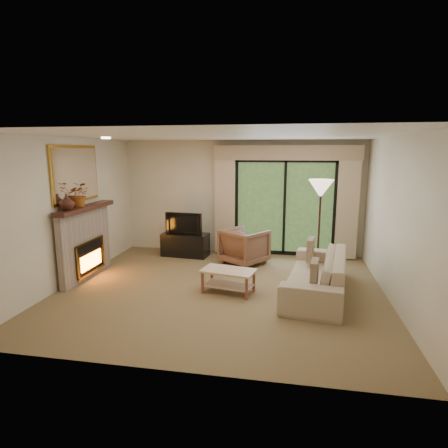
% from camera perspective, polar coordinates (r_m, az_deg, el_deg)
% --- Properties ---
extents(floor, '(5.50, 5.50, 0.00)m').
position_cam_1_polar(floor, '(6.58, -0.48, -9.94)').
color(floor, olive).
rests_on(floor, ground).
extents(ceiling, '(5.50, 5.50, 0.00)m').
position_cam_1_polar(ceiling, '(6.15, -0.52, 13.31)').
color(ceiling, white).
rests_on(ceiling, ground).
extents(wall_back, '(5.00, 0.00, 5.00)m').
position_cam_1_polar(wall_back, '(8.68, 2.63, 4.05)').
color(wall_back, beige).
rests_on(wall_back, ground).
extents(wall_front, '(5.00, 0.00, 5.00)m').
position_cam_1_polar(wall_front, '(3.87, -7.53, -4.94)').
color(wall_front, beige).
rests_on(wall_front, ground).
extents(wall_left, '(0.00, 5.00, 5.00)m').
position_cam_1_polar(wall_left, '(7.27, -22.33, 1.85)').
color(wall_left, beige).
rests_on(wall_left, ground).
extents(wall_right, '(0.00, 5.00, 5.00)m').
position_cam_1_polar(wall_right, '(6.33, 24.77, 0.40)').
color(wall_right, beige).
rests_on(wall_right, ground).
extents(fireplace, '(0.24, 1.70, 1.37)m').
position_cam_1_polar(fireplace, '(7.48, -20.39, -2.57)').
color(fireplace, gray).
rests_on(fireplace, floor).
extents(mirror, '(0.07, 1.45, 1.02)m').
position_cam_1_polar(mirror, '(7.35, -21.63, 7.11)').
color(mirror, '#BB8A31').
rests_on(mirror, wall_left).
extents(sliding_door, '(2.26, 0.10, 2.16)m').
position_cam_1_polar(sliding_door, '(8.58, 9.21, 2.48)').
color(sliding_door, black).
rests_on(sliding_door, floor).
extents(curtain_left, '(0.45, 0.18, 2.35)m').
position_cam_1_polar(curtain_left, '(8.59, 0.16, 3.31)').
color(curtain_left, tan).
rests_on(curtain_left, floor).
extents(curtain_right, '(0.45, 0.18, 2.35)m').
position_cam_1_polar(curtain_right, '(8.54, 18.31, 2.70)').
color(curtain_right, tan).
rests_on(curtain_right, floor).
extents(cornice, '(3.20, 0.24, 0.32)m').
position_cam_1_polar(cornice, '(8.39, 9.45, 10.66)').
color(cornice, tan).
rests_on(cornice, wall_back).
extents(media_console, '(1.08, 0.56, 0.52)m').
position_cam_1_polar(media_console, '(8.58, -5.91, -3.15)').
color(media_console, black).
rests_on(media_console, floor).
extents(tv, '(0.86, 0.19, 0.49)m').
position_cam_1_polar(tv, '(8.48, -5.98, 0.17)').
color(tv, black).
rests_on(tv, media_console).
extents(armchair, '(1.14, 1.14, 0.76)m').
position_cam_1_polar(armchair, '(7.93, 3.14, -3.42)').
color(armchair, brown).
rests_on(armchair, floor).
extents(sofa, '(1.22, 2.44, 0.68)m').
position_cam_1_polar(sofa, '(6.52, 13.90, -7.31)').
color(sofa, tan).
rests_on(sofa, floor).
extents(pillow_near, '(0.15, 0.39, 0.38)m').
position_cam_1_polar(pillow_near, '(5.80, 13.61, -7.22)').
color(pillow_near, '#51372B').
rests_on(pillow_near, sofa).
extents(pillow_far, '(0.17, 0.43, 0.42)m').
position_cam_1_polar(pillow_far, '(7.09, 13.05, -3.78)').
color(pillow_far, '#51372B').
rests_on(pillow_far, sofa).
extents(coffee_table, '(0.96, 0.65, 0.40)m').
position_cam_1_polar(coffee_table, '(6.39, 0.67, -8.68)').
color(coffee_table, '#CFAB87').
rests_on(coffee_table, floor).
extents(floor_lamp, '(0.56, 0.56, 1.82)m').
position_cam_1_polar(floor_lamp, '(7.66, 14.28, -0.20)').
color(floor_lamp, '#FFE7C7').
rests_on(floor_lamp, floor).
extents(vase, '(0.28, 0.28, 0.27)m').
position_cam_1_polar(vase, '(6.90, -22.85, 3.10)').
color(vase, '#3B1C13').
rests_on(vase, fireplace).
extents(branches, '(0.45, 0.40, 0.44)m').
position_cam_1_polar(branches, '(7.24, -21.15, 4.22)').
color(branches, '#974B19').
rests_on(branches, fireplace).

